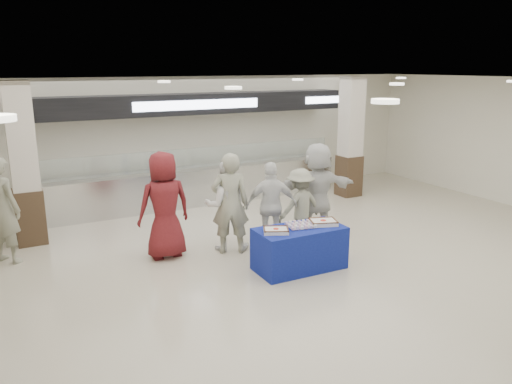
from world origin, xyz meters
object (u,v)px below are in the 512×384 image
soldier_bg (3,210)px  display_table (299,248)px  sheet_cake_right (323,222)px  chef_short (272,206)px  civilian_white (317,190)px  civilian_maroon (164,205)px  soldier_a (230,204)px  soldier_b (300,206)px  chef_tall (226,206)px  sheet_cake_left (276,230)px  cupcake_tray (301,225)px

soldier_bg → display_table: bearing=-163.8°
display_table → soldier_bg: 5.31m
sheet_cake_right → display_table: bearing=176.4°
chef_short → civilian_white: size_ratio=0.86×
display_table → sheet_cake_right: size_ratio=2.83×
sheet_cake_right → civilian_maroon: size_ratio=0.28×
soldier_a → civilian_white: bearing=-157.5°
soldier_a → soldier_b: soldier_a is taller
sheet_cake_right → civilian_maroon: (-2.33, 1.69, 0.20)m
display_table → chef_tall: 1.72m
chef_short → civilian_white: bearing=-152.1°
civilian_white → chef_short: bearing=17.9°
sheet_cake_right → civilian_maroon: 2.89m
display_table → civilian_white: (1.26, 1.31, 0.61)m
chef_tall → soldier_bg: (-3.77, 1.31, 0.11)m
sheet_cake_right → civilian_white: bearing=59.2°
civilian_maroon → civilian_white: size_ratio=1.01×
sheet_cake_left → cupcake_tray: 0.53m
display_table → cupcake_tray: (0.04, 0.04, 0.41)m
sheet_cake_left → civilian_maroon: 2.18m
sheet_cake_right → soldier_b: soldier_b is taller
soldier_a → soldier_b: (1.47, -0.14, -0.21)m
soldier_b → sheet_cake_right: bearing=70.2°
sheet_cake_right → soldier_b: 1.22m
sheet_cake_left → chef_short: (0.59, 1.16, 0.06)m
civilian_maroon → soldier_bg: civilian_maroon is taller
chef_short → civilian_maroon: bearing=5.6°
chef_short → sheet_cake_left: bearing=83.4°
cupcake_tray → chef_tall: (-0.74, 1.44, 0.09)m
display_table → soldier_a: soldier_a is taller
soldier_a → soldier_bg: 4.05m
sheet_cake_left → chef_tall: size_ratio=0.29×
civilian_maroon → soldier_b: size_ratio=1.32×
soldier_b → sheet_cake_left: bearing=37.1°
civilian_maroon → soldier_a: civilian_maroon is taller
display_table → chef_tall: bearing=116.5°
soldier_a → display_table: bearing=141.1°
cupcake_tray → soldier_b: bearing=57.3°
chef_tall → sheet_cake_left: bearing=119.5°
cupcake_tray → chef_tall: 1.62m
sheet_cake_right → soldier_a: bearing=131.9°
chef_tall → soldier_bg: bearing=2.4°
chef_short → civilian_white: 1.18m
display_table → soldier_b: 1.43m
sheet_cake_left → cupcake_tray: sheet_cake_left is taller
cupcake_tray → soldier_a: 1.47m
display_table → civilian_white: size_ratio=0.79×
sheet_cake_right → cupcake_tray: size_ratio=1.18×
sheet_cake_left → soldier_a: size_ratio=0.26×
display_table → cupcake_tray: 0.41m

